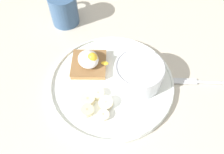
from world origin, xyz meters
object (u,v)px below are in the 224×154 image
(banana_slice_left, at_px, (87,110))
(coffee_mug, at_px, (64,9))
(poached_egg, at_px, (89,59))
(oatmeal_bowl, at_px, (139,74))
(banana_slice_front, at_px, (98,94))
(toast_slice, at_px, (89,64))
(banana_slice_inner, at_px, (88,99))
(banana_slice_back, at_px, (106,103))
(knife, at_px, (197,82))
(banana_slice_right, at_px, (103,115))

(banana_slice_left, height_order, coffee_mug, coffee_mug)
(poached_egg, distance_m, banana_slice_left, 0.13)
(oatmeal_bowl, xyz_separation_m, coffee_mug, (-0.29, -0.10, 0.01))
(coffee_mug, bearing_deg, banana_slice_front, -0.28)
(toast_slice, bearing_deg, oatmeal_bowl, 47.35)
(banana_slice_front, relative_size, banana_slice_inner, 0.82)
(poached_egg, bearing_deg, toast_slice, -119.05)
(banana_slice_front, height_order, banana_slice_back, banana_slice_back)
(knife, bearing_deg, banana_slice_front, -102.35)
(poached_egg, distance_m, banana_slice_inner, 0.10)
(toast_slice, xyz_separation_m, banana_slice_inner, (0.10, -0.04, -0.00))
(coffee_mug, bearing_deg, oatmeal_bowl, 19.34)
(banana_slice_left, relative_size, banana_slice_right, 1.16)
(toast_slice, bearing_deg, banana_slice_inner, -20.37)
(oatmeal_bowl, relative_size, banana_slice_left, 3.22)
(poached_egg, height_order, banana_slice_front, poached_egg)
(oatmeal_bowl, relative_size, banana_slice_inner, 2.41)
(oatmeal_bowl, distance_m, coffee_mug, 0.31)
(banana_slice_right, xyz_separation_m, banana_slice_inner, (-0.05, -0.02, -0.00))
(banana_slice_back, bearing_deg, banana_slice_right, -32.61)
(oatmeal_bowl, xyz_separation_m, banana_slice_back, (0.03, -0.10, -0.02))
(poached_egg, relative_size, banana_slice_front, 1.79)
(banana_slice_back, relative_size, knife, 0.34)
(banana_slice_left, bearing_deg, coffee_mug, 173.19)
(banana_slice_back, bearing_deg, coffee_mug, -178.94)
(banana_slice_right, xyz_separation_m, knife, (-0.00, 0.25, -0.01))
(banana_slice_back, distance_m, knife, 0.24)
(poached_egg, distance_m, knife, 0.28)
(banana_slice_left, xyz_separation_m, coffee_mug, (-0.33, 0.04, 0.03))
(toast_slice, bearing_deg, coffee_mug, -178.08)
(banana_slice_inner, bearing_deg, banana_slice_front, 99.20)
(banana_slice_inner, bearing_deg, banana_slice_back, 53.32)
(oatmeal_bowl, xyz_separation_m, banana_slice_right, (0.06, -0.11, -0.02))
(toast_slice, bearing_deg, banana_slice_front, -5.21)
(poached_egg, xyz_separation_m, banana_slice_front, (0.09, -0.01, -0.02))
(oatmeal_bowl, bearing_deg, coffee_mug, -160.66)
(banana_slice_back, bearing_deg, knife, 84.40)
(banana_slice_front, distance_m, coffee_mug, 0.30)
(oatmeal_bowl, xyz_separation_m, poached_egg, (-0.09, -0.09, 0.00))
(banana_slice_right, distance_m, banana_slice_inner, 0.05)
(banana_slice_front, bearing_deg, banana_slice_left, -50.45)
(banana_slice_inner, height_order, coffee_mug, coffee_mug)
(banana_slice_front, bearing_deg, toast_slice, 174.79)
(toast_slice, height_order, banana_slice_back, banana_slice_back)
(oatmeal_bowl, bearing_deg, banana_slice_right, -62.81)
(banana_slice_left, relative_size, knife, 0.27)
(banana_slice_back, relative_size, banana_slice_right, 1.47)
(oatmeal_bowl, height_order, coffee_mug, coffee_mug)
(banana_slice_back, bearing_deg, banana_slice_front, -166.06)
(banana_slice_inner, bearing_deg, knife, 79.75)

